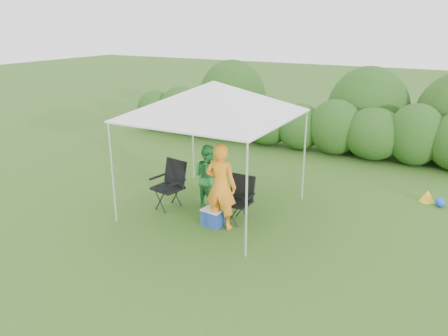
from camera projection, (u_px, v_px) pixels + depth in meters
The scene contains 10 objects.
ground at pixel (203, 218), 9.27m from camera, with size 70.00×70.00×0.00m, color #3A631F.
hedge at pixel (300, 124), 13.99m from camera, with size 12.97×1.53×1.80m.
canopy at pixel (214, 99), 8.90m from camera, with size 3.10×3.10×2.83m.
chair_right at pixel (239, 196), 9.01m from camera, with size 0.60×0.54×0.96m.
chair_left at pixel (171, 181), 9.66m from camera, with size 0.74×0.69×1.06m.
man at pixel (221, 186), 8.59m from camera, with size 0.64×0.42×1.75m, color orange.
woman at pixel (208, 177), 9.59m from camera, with size 0.70×0.55×1.45m, color #2D8A3F.
cooler at pixel (213, 217), 8.88m from camera, with size 0.46×0.36×0.35m.
bottle at pixel (214, 205), 8.72m from camera, with size 0.07×0.07×0.25m, color #592D0C.
lawn_toy at pixel (431, 198), 9.99m from camera, with size 0.55×0.46×0.27m.
Camera 1 is at (4.46, -7.18, 3.97)m, focal length 35.00 mm.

